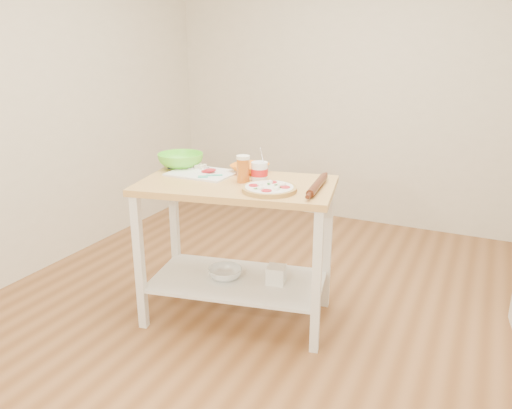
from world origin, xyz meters
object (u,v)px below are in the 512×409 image
at_px(yogurt_tub, 259,172).
at_px(rolling_pin, 317,185).
at_px(green_bowl, 181,160).
at_px(shelf_bin, 276,275).
at_px(knife, 183,168).
at_px(spatula, 209,176).
at_px(prep_island, 237,222).
at_px(cutting_board, 202,173).
at_px(beer_pint, 243,169).
at_px(shelf_glass_bowl, 225,273).
at_px(orange_bowl, 250,168).
at_px(pizza, 269,188).

distance_m(yogurt_tub, rolling_pin, 0.37).
height_order(green_bowl, shelf_bin, green_bowl).
bearing_deg(knife, rolling_pin, -26.70).
relative_size(spatula, rolling_pin, 0.33).
distance_m(prep_island, rolling_pin, 0.56).
relative_size(cutting_board, beer_pint, 2.51).
xyz_separation_m(cutting_board, shelf_bin, (0.53, -0.03, -0.59)).
bearing_deg(shelf_glass_bowl, orange_bowl, 80.19).
bearing_deg(green_bowl, pizza, -18.68).
relative_size(spatula, shelf_bin, 1.15).
height_order(knife, yogurt_tub, yogurt_tub).
bearing_deg(beer_pint, yogurt_tub, 30.23).
bearing_deg(knife, shelf_glass_bowl, -43.84).
relative_size(knife, orange_bowl, 1.09).
distance_m(pizza, green_bowl, 0.81).
height_order(rolling_pin, shelf_bin, rolling_pin).
distance_m(knife, shelf_bin, 0.92).
relative_size(cutting_board, yogurt_tub, 1.89).
distance_m(knife, shelf_glass_bowl, 0.74).
height_order(knife, shelf_glass_bowl, knife).
bearing_deg(knife, prep_island, -38.12).
relative_size(green_bowl, beer_pint, 1.88).
bearing_deg(beer_pint, shelf_bin, 9.77).
distance_m(cutting_board, shelf_bin, 0.80).
bearing_deg(prep_island, shelf_bin, 14.02).
bearing_deg(cutting_board, beer_pint, -10.22).
xyz_separation_m(prep_island, orange_bowl, (-0.03, 0.25, 0.28)).
distance_m(beer_pint, shelf_glass_bowl, 0.70).
relative_size(pizza, spatula, 2.42).
distance_m(cutting_board, beer_pint, 0.34).
xyz_separation_m(prep_island, knife, (-0.45, 0.11, 0.27)).
height_order(shelf_glass_bowl, shelf_bin, shelf_bin).
bearing_deg(pizza, knife, 164.79).
height_order(prep_island, shelf_bin, prep_island).
height_order(pizza, rolling_pin, pizza).
relative_size(cutting_board, knife, 1.62).
relative_size(orange_bowl, shelf_glass_bowl, 1.05).
distance_m(beer_pint, rolling_pin, 0.45).
relative_size(knife, shelf_bin, 2.23).
xyz_separation_m(orange_bowl, shelf_glass_bowl, (-0.05, -0.27, -0.63)).
bearing_deg(knife, green_bowl, 107.02).
relative_size(rolling_pin, shelf_bin, 3.49).
distance_m(pizza, shelf_bin, 0.62).
bearing_deg(yogurt_tub, prep_island, -148.06).
distance_m(orange_bowl, beer_pint, 0.24).
distance_m(orange_bowl, rolling_pin, 0.54).
bearing_deg(cutting_board, prep_island, -15.99).
height_order(prep_island, green_bowl, green_bowl).
relative_size(yogurt_tub, shelf_glass_bowl, 0.98).
distance_m(spatula, green_bowl, 0.36).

